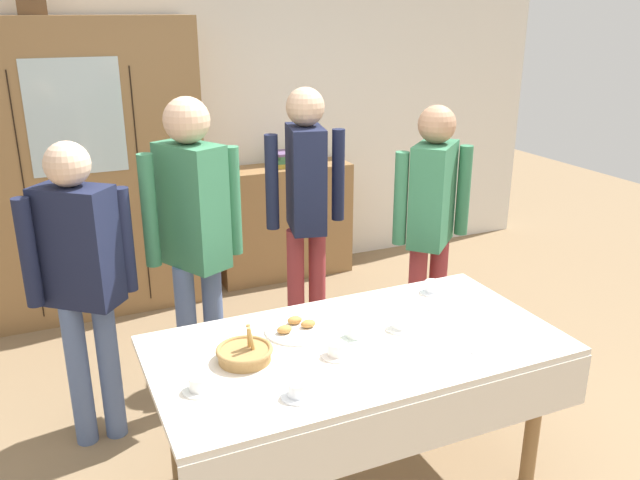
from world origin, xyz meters
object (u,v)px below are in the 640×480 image
Objects in this scene: person_behind_table_left at (306,197)px; tea_cup_back_edge at (336,350)px; person_by_cabinet at (81,269)px; bookshelf_low at (284,222)px; tea_cup_far_right at (432,287)px; person_behind_table_right at (194,227)px; tea_cup_mid_left at (298,391)px; bread_basket at (245,353)px; book_stack at (283,159)px; tea_cup_far_left at (355,333)px; pastry_plate at (296,329)px; spoon_far_left at (425,310)px; spoon_front_edge at (475,307)px; tea_cup_near_left at (199,385)px; wall_cabinet at (80,172)px; spoon_far_right at (468,354)px; person_near_right_end at (432,214)px; tea_cup_front_edge at (400,324)px; dining_table at (360,367)px.

tea_cup_back_edge is at bearing -107.99° from person_behind_table_left.
bookshelf_low is at bearing 45.23° from person_by_cabinet.
person_behind_table_right is at bearing 149.49° from tea_cup_far_right.
tea_cup_mid_left is 0.54× the size of bread_basket.
book_stack is 2.66m from tea_cup_far_left.
bread_basket is 0.95m from person_behind_table_right.
bread_basket reaches higher than pastry_plate.
bread_basket is 2.02× the size of spoon_far_left.
tea_cup_far_right is 1.14m from bread_basket.
spoon_front_edge is 1.49m from person_behind_table_right.
tea_cup_far_right is (1.34, 0.42, 0.00)m from tea_cup_near_left.
person_behind_table_left reaches higher than pastry_plate.
wall_cabinet is 2.75m from tea_cup_back_edge.
tea_cup_far_right is at bearing 110.52° from spoon_front_edge.
tea_cup_near_left is at bearing -117.22° from bookshelf_low.
person_behind_table_right is at bearing 88.39° from bread_basket.
person_behind_table_left is at bearing 65.93° from tea_cup_mid_left.
tea_cup_near_left is 1.13m from spoon_far_right.
wall_cabinet is at bearing 119.20° from spoon_far_left.
bread_basket is at bearing -56.09° from person_by_cabinet.
spoon_front_edge is 0.07× the size of person_near_right_end.
tea_cup_mid_left reaches higher than spoon_far_right.
tea_cup_front_edge and tea_cup_far_right have the same top height.
bookshelf_low is at bearing 75.80° from tea_cup_far_left.
spoon_far_left is at bearing 27.25° from tea_cup_mid_left.
person_behind_table_left is (0.45, 1.38, 0.26)m from tea_cup_back_edge.
tea_cup_mid_left is (0.33, -0.19, 0.00)m from tea_cup_near_left.
person_behind_table_right reaches higher than person_by_cabinet.
bookshelf_low is at bearing 70.18° from pastry_plate.
tea_cup_far_right is 0.65m from spoon_far_right.
pastry_plate is at bearing 172.13° from spoon_front_edge.
person_behind_table_left is at bearing 76.93° from dining_table.
spoon_far_left is 0.26m from spoon_front_edge.
tea_cup_back_edge is 0.84m from spoon_front_edge.
wall_cabinet reaches higher than spoon_far_right.
tea_cup_back_edge is 0.38m from bread_basket.
tea_cup_near_left is 0.08× the size of person_near_right_end.
bookshelf_low is 4.66× the size of bread_basket.
tea_cup_far_right is at bearing -91.37° from book_stack.
tea_cup_front_edge is (-0.42, -2.57, 0.32)m from bookshelf_low.
tea_cup_front_edge is at bearing 7.60° from tea_cup_near_left.
person_behind_table_right is (-0.92, 0.81, 0.31)m from spoon_far_left.
dining_table is 0.85× the size of wall_cabinet.
person_behind_table_left is at bearing 96.58° from spoon_far_left.
tea_cup_back_edge is 0.46× the size of pastry_plate.
spoon_front_edge is at bearing -107.48° from person_near_right_end.
spoon_front_edge is (0.04, -2.52, -0.24)m from book_stack.
tea_cup_mid_left is at bearing -86.68° from person_behind_table_right.
tea_cup_near_left is at bearing -169.72° from tea_cup_far_left.
tea_cup_mid_left is (-0.64, -0.32, -0.00)m from tea_cup_front_edge.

